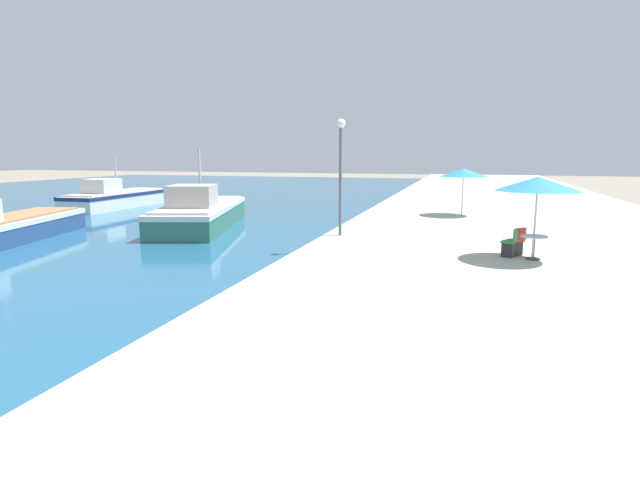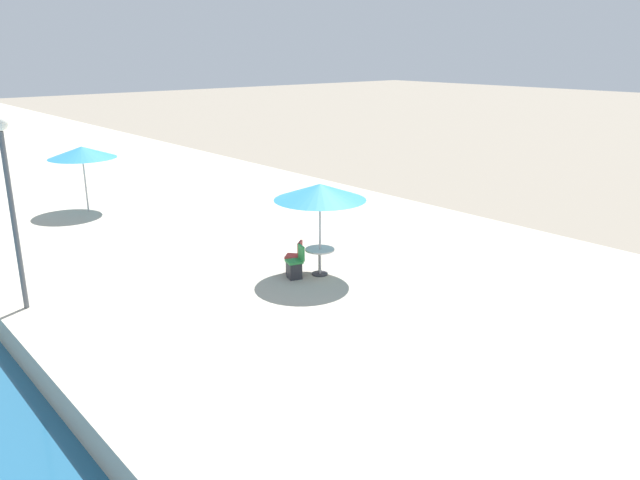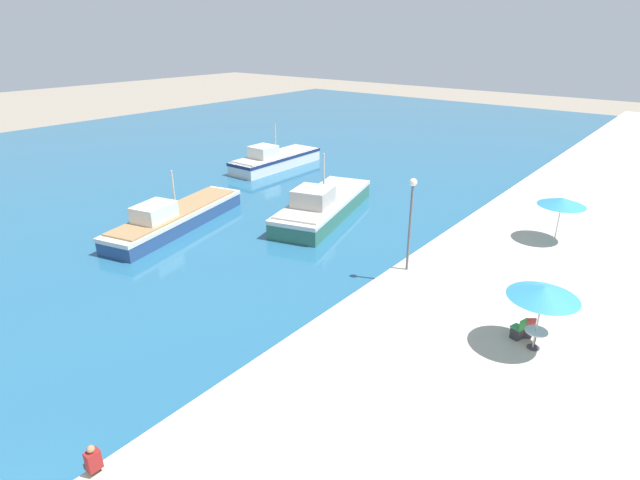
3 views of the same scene
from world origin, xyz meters
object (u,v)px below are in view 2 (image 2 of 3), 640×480
(cafe_chair_left, at_px, (294,262))
(cafe_chair_right, at_px, (295,267))
(cafe_umbrella_pink, at_px, (320,192))
(cafe_table, at_px, (320,256))
(lamppost, at_px, (8,181))
(cafe_umbrella_white, at_px, (82,152))

(cafe_chair_left, bearing_deg, cafe_chair_right, -163.31)
(cafe_umbrella_pink, distance_m, cafe_chair_left, 2.13)
(cafe_table, relative_size, lamppost, 0.18)
(cafe_table, xyz_separation_m, lamppost, (-6.84, 2.81, 2.56))
(cafe_umbrella_white, distance_m, lamppost, 9.46)
(cafe_umbrella_pink, relative_size, cafe_chair_right, 2.80)
(cafe_umbrella_white, xyz_separation_m, cafe_table, (2.23, -11.03, -1.72))
(cafe_table, bearing_deg, cafe_chair_left, 129.38)
(cafe_table, bearing_deg, lamppost, 157.66)
(cafe_table, xyz_separation_m, cafe_chair_left, (-0.46, 0.56, -0.21))
(cafe_table, height_order, cafe_chair_left, cafe_chair_left)
(cafe_umbrella_white, height_order, cafe_chair_right, cafe_umbrella_white)
(cafe_table, distance_m, lamppost, 7.83)
(lamppost, bearing_deg, cafe_chair_left, -19.44)
(cafe_umbrella_white, distance_m, cafe_chair_left, 10.79)
(cafe_umbrella_pink, relative_size, lamppost, 0.56)
(cafe_chair_right, xyz_separation_m, lamppost, (-6.15, 2.60, 2.77))
(cafe_umbrella_white, bearing_deg, cafe_chair_right, -81.88)
(cafe_chair_left, relative_size, lamppost, 0.20)
(cafe_umbrella_pink, xyz_separation_m, cafe_chair_right, (-0.68, 0.24, -2.00))
(cafe_umbrella_white, bearing_deg, lamppost, -119.28)
(cafe_umbrella_pink, relative_size, cafe_chair_left, 2.80)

